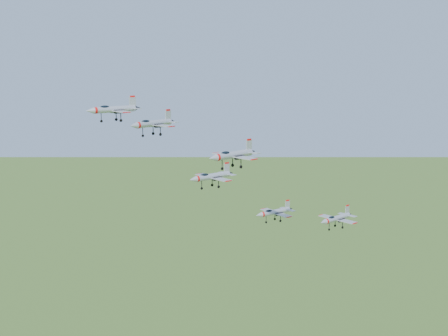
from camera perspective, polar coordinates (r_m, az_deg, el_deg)
jet_lead at (r=126.05m, az=-10.11°, el=5.31°), size 11.92×9.84×3.19m
jet_left_high at (r=125.92m, az=-6.57°, el=4.07°), size 12.02×10.09×3.22m
jet_right_high at (r=116.87m, az=0.77°, el=1.21°), size 12.38×10.29×3.31m
jet_left_low at (r=139.34m, az=-1.18°, el=-0.77°), size 12.69×10.46×3.39m
jet_right_low at (r=136.86m, az=10.22°, el=-4.55°), size 10.99×9.11×2.94m
jet_trail at (r=148.48m, az=4.62°, el=-4.03°), size 11.39×9.39×3.05m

